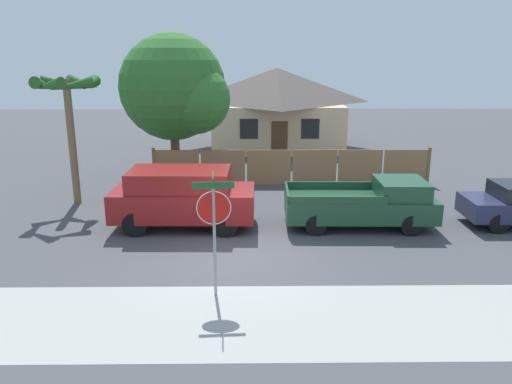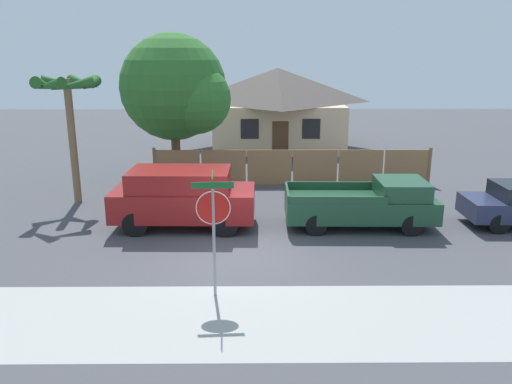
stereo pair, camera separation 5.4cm
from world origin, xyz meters
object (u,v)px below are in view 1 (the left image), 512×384
object	(u,v)px
palm_tree	(67,95)
red_suv	(183,196)
house	(276,106)
orange_pickup	(365,204)
stop_sign	(214,215)
oak_tree	(177,90)

from	to	relation	value
palm_tree	red_suv	distance (m)	6.14
palm_tree	red_suv	bearing A→B (deg)	-32.65
house	palm_tree	size ratio (longest dim) A/B	1.70
palm_tree	orange_pickup	world-z (taller)	palm_tree
house	red_suv	bearing A→B (deg)	-103.91
red_suv	orange_pickup	distance (m)	6.03
red_suv	stop_sign	size ratio (longest dim) A/B	1.57
palm_tree	red_suv	world-z (taller)	palm_tree
red_suv	stop_sign	world-z (taller)	stop_sign
oak_tree	palm_tree	bearing A→B (deg)	-135.04
orange_pickup	stop_sign	xyz separation A→B (m)	(-4.65, -4.91, 1.21)
red_suv	palm_tree	bearing A→B (deg)	148.53
house	oak_tree	xyz separation A→B (m)	(-4.80, -9.14, 1.58)
orange_pickup	oak_tree	bearing A→B (deg)	138.62
orange_pickup	stop_sign	size ratio (longest dim) A/B	1.66
red_suv	orange_pickup	xyz separation A→B (m)	(6.03, -0.00, -0.27)
stop_sign	orange_pickup	bearing A→B (deg)	43.21
oak_tree	stop_sign	xyz separation A→B (m)	(2.33, -11.32, -2.06)
stop_sign	house	bearing A→B (deg)	79.73
oak_tree	palm_tree	distance (m)	5.00
oak_tree	orange_pickup	world-z (taller)	oak_tree
red_suv	oak_tree	bearing A→B (deg)	99.63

